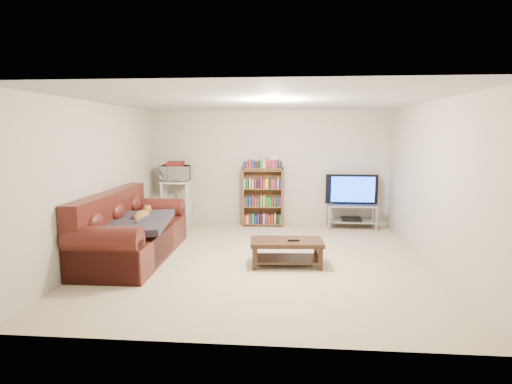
# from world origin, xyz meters

# --- Properties ---
(floor) EXTENTS (5.00, 5.00, 0.00)m
(floor) POSITION_xyz_m (0.00, 0.00, 0.00)
(floor) COLOR beige
(floor) RESTS_ON ground
(ceiling) EXTENTS (5.00, 5.00, 0.00)m
(ceiling) POSITION_xyz_m (0.00, 0.00, 2.40)
(ceiling) COLOR white
(ceiling) RESTS_ON ground
(wall_back) EXTENTS (5.00, 0.00, 5.00)m
(wall_back) POSITION_xyz_m (0.00, 2.50, 1.20)
(wall_back) COLOR beige
(wall_back) RESTS_ON ground
(wall_front) EXTENTS (5.00, 0.00, 5.00)m
(wall_front) POSITION_xyz_m (0.00, -2.50, 1.20)
(wall_front) COLOR beige
(wall_front) RESTS_ON ground
(wall_left) EXTENTS (0.00, 5.00, 5.00)m
(wall_left) POSITION_xyz_m (-2.50, 0.00, 1.20)
(wall_left) COLOR beige
(wall_left) RESTS_ON ground
(wall_right) EXTENTS (0.00, 5.00, 5.00)m
(wall_right) POSITION_xyz_m (2.50, 0.00, 1.20)
(wall_right) COLOR beige
(wall_right) RESTS_ON ground
(sofa) EXTENTS (1.08, 2.43, 1.03)m
(sofa) POSITION_xyz_m (-2.07, -0.01, 0.35)
(sofa) COLOR #471712
(sofa) RESTS_ON floor
(blanket) EXTENTS (1.05, 1.29, 0.20)m
(blanket) POSITION_xyz_m (-1.87, -0.18, 0.59)
(blanket) COLOR #2B2732
(blanket) RESTS_ON sofa
(cat) EXTENTS (0.27, 0.66, 0.20)m
(cat) POSITION_xyz_m (-1.87, 0.04, 0.65)
(cat) COLOR brown
(cat) RESTS_ON sofa
(coffee_table) EXTENTS (1.09, 0.60, 0.38)m
(coffee_table) POSITION_xyz_m (0.40, -0.22, 0.27)
(coffee_table) COLOR #311D11
(coffee_table) RESTS_ON floor
(remote) EXTENTS (0.18, 0.08, 0.02)m
(remote) POSITION_xyz_m (0.50, -0.26, 0.39)
(remote) COLOR black
(remote) RESTS_ON coffee_table
(tv_stand) EXTENTS (0.99, 0.45, 0.49)m
(tv_stand) POSITION_xyz_m (1.71, 2.23, 0.33)
(tv_stand) COLOR #999EA3
(tv_stand) RESTS_ON floor
(television) EXTENTS (1.06, 0.15, 0.61)m
(television) POSITION_xyz_m (1.71, 2.23, 0.80)
(television) COLOR black
(television) RESTS_ON tv_stand
(dvd_player) EXTENTS (0.40, 0.28, 0.06)m
(dvd_player) POSITION_xyz_m (1.71, 2.23, 0.19)
(dvd_player) COLOR black
(dvd_player) RESTS_ON tv_stand
(bookshelf) EXTENTS (0.86, 0.29, 1.23)m
(bookshelf) POSITION_xyz_m (-0.11, 2.30, 0.63)
(bookshelf) COLOR brown
(bookshelf) RESTS_ON floor
(shelf_clutter) EXTENTS (0.63, 0.21, 0.28)m
(shelf_clutter) POSITION_xyz_m (-0.02, 2.32, 1.33)
(shelf_clutter) COLOR silver
(shelf_clutter) RESTS_ON bookshelf
(microwave_stand) EXTENTS (0.62, 0.48, 0.95)m
(microwave_stand) POSITION_xyz_m (-1.93, 2.18, 0.61)
(microwave_stand) COLOR silver
(microwave_stand) RESTS_ON floor
(microwave) EXTENTS (0.61, 0.44, 0.32)m
(microwave) POSITION_xyz_m (-1.93, 2.18, 1.11)
(microwave) COLOR silver
(microwave) RESTS_ON microwave_stand
(game_boxes) EXTENTS (0.37, 0.33, 0.05)m
(game_boxes) POSITION_xyz_m (-1.93, 2.18, 1.29)
(game_boxes) COLOR maroon
(game_boxes) RESTS_ON microwave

